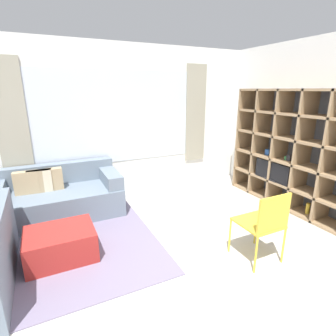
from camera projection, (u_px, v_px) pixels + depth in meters
The scene contains 8 objects.
ground_plane at pixel (217, 311), 2.37m from camera, with size 16.00×16.00×0.00m, color beige.
wall_back at pixel (117, 123), 4.69m from camera, with size 6.48×0.11×2.70m.
wall_right at pixel (296, 125), 4.44m from camera, with size 0.07×4.32×2.70m, color white.
area_rug at pixel (41, 250), 3.26m from camera, with size 2.81×2.33×0.01m, color slate.
shelving_unit at pixel (292, 150), 4.33m from camera, with size 0.41×2.26×1.94m.
couch_main at pixel (58, 197), 4.09m from camera, with size 1.86×0.91×0.77m.
ottoman at pixel (61, 244), 3.08m from camera, with size 0.77×0.60×0.36m.
folding_chair at pixel (264, 221), 2.92m from camera, with size 0.44×0.46×0.86m.
Camera 1 is at (-1.23, -1.51, 1.93)m, focal length 28.00 mm.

